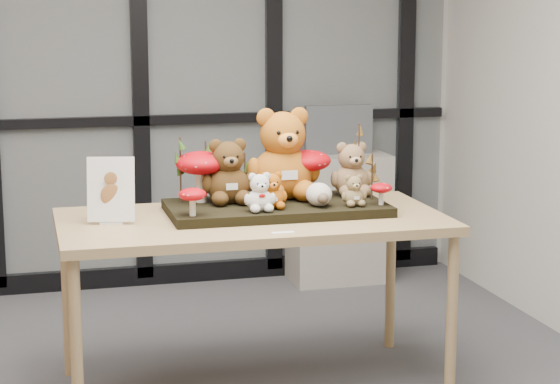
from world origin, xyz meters
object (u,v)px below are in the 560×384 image
object	(u,v)px
diorama_tray	(276,208)
sign_holder	(111,193)
display_table	(252,231)
bear_tan_back	(351,166)
mushroom_front_left	(193,200)
bear_small_yellow	(272,188)
bear_beige_small	(354,189)
plush_cream_hedgehog	(319,193)
mushroom_front_right	(381,193)
bear_white_bow	(260,190)
cabinet	(339,218)
mushroom_back_left	(201,174)
mushroom_back_right	(308,171)
bear_pooh_yellow	(283,149)
monitor	(339,130)
bear_brown_medium	(228,168)

from	to	relation	value
diorama_tray	sign_holder	bearing A→B (deg)	-176.61
display_table	bear_tan_back	size ratio (longest dim) A/B	6.18
mushroom_front_left	sign_holder	world-z (taller)	sign_holder
bear_small_yellow	bear_beige_small	world-z (taller)	bear_small_yellow
plush_cream_hedgehog	mushroom_front_right	distance (m)	0.29
bear_white_bow	cabinet	xyz separation A→B (m)	(0.95, 1.75, -0.54)
diorama_tray	mushroom_back_left	distance (m)	0.38
bear_tan_back	mushroom_back_right	distance (m)	0.22
bear_pooh_yellow	bear_small_yellow	xyz separation A→B (m)	(-0.11, -0.23, -0.14)
display_table	monitor	size ratio (longest dim) A/B	3.98
mushroom_front_left	display_table	bearing A→B (deg)	20.24
bear_white_bow	mushroom_back_left	bearing A→B (deg)	128.66
mushroom_back_left	mushroom_front_right	size ratio (longest dim) A/B	2.34
bear_white_bow	monitor	world-z (taller)	monitor
bear_pooh_yellow	mushroom_front_left	distance (m)	0.59
display_table	plush_cream_hedgehog	bearing A→B (deg)	-8.27
bear_beige_small	plush_cream_hedgehog	world-z (taller)	bear_beige_small
mushroom_back_left	mushroom_front_left	xyz separation A→B (m)	(-0.09, -0.29, -0.06)
mushroom_back_right	mushroom_front_right	xyz separation A→B (m)	(0.27, -0.28, -0.07)
mushroom_front_right	sign_holder	distance (m)	1.22
bear_pooh_yellow	bear_tan_back	world-z (taller)	bear_pooh_yellow
bear_pooh_yellow	monitor	size ratio (longest dim) A/B	1.07
plush_cream_hedgehog	diorama_tray	bearing A→B (deg)	147.56
bear_brown_medium	cabinet	bearing A→B (deg)	56.17
bear_pooh_yellow	sign_holder	size ratio (longest dim) A/B	1.61
bear_pooh_yellow	cabinet	bearing A→B (deg)	63.03
diorama_tray	bear_brown_medium	world-z (taller)	bear_brown_medium
mushroom_back_left	plush_cream_hedgehog	bearing A→B (deg)	-25.10
mushroom_front_right	cabinet	size ratio (longest dim) A/B	0.14
bear_pooh_yellow	mushroom_front_right	bearing A→B (deg)	-34.56
bear_brown_medium	bear_white_bow	distance (m)	0.25
display_table	mushroom_front_left	size ratio (longest dim) A/B	12.96
bear_tan_back	mushroom_front_left	size ratio (longest dim) A/B	2.10
cabinet	bear_brown_medium	bearing A→B (deg)	-124.36
bear_brown_medium	mushroom_back_right	xyz separation A→B (m)	(0.40, 0.05, -0.04)
bear_tan_back	monitor	size ratio (longest dim) A/B	0.64
plush_cream_hedgehog	bear_tan_back	bearing A→B (deg)	44.62
plush_cream_hedgehog	sign_holder	world-z (taller)	sign_holder
diorama_tray	mushroom_front_left	bearing A→B (deg)	-157.37
diorama_tray	bear_brown_medium	size ratio (longest dim) A/B	3.05
bear_white_bow	mushroom_front_right	bearing A→B (deg)	-0.12
sign_holder	mushroom_front_right	bearing A→B (deg)	6.62
mushroom_back_left	bear_tan_back	bearing A→B (deg)	-0.84
bear_pooh_yellow	bear_beige_small	size ratio (longest dim) A/B	2.99
bear_white_bow	cabinet	bearing A→B (deg)	62.07
bear_brown_medium	diorama_tray	bearing A→B (deg)	-19.44
bear_tan_back	mushroom_front_right	size ratio (longest dim) A/B	2.52
bear_tan_back	bear_white_bow	xyz separation A→B (m)	(-0.52, -0.26, -0.05)
plush_cream_hedgehog	mushroom_front_right	size ratio (longest dim) A/B	1.06
diorama_tray	bear_beige_small	distance (m)	0.37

